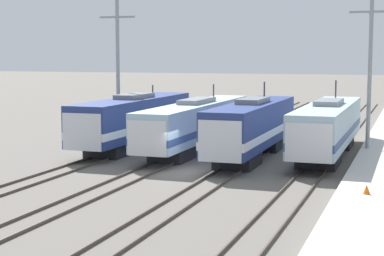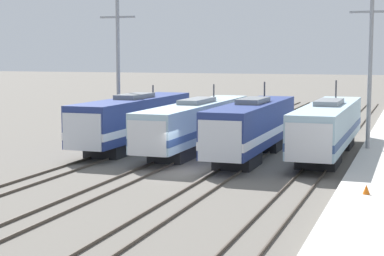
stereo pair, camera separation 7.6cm
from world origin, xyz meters
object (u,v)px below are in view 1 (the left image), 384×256
Objects in this scene: catenary_tower_right at (370,70)px; traffic_cone at (367,189)px; catenary_tower_left at (118,68)px; locomotive_far_left at (132,121)px; locomotive_far_right at (327,128)px; locomotive_center_right at (251,128)px; locomotive_center_left at (195,124)px.

catenary_tower_right is 24.45× the size of traffic_cone.
catenary_tower_left is 20.18m from catenary_tower_right.
catenary_tower_right is (17.50, 3.22, 3.99)m from locomotive_far_left.
catenary_tower_left is 27.26m from traffic_cone.
locomotive_far_right is 14.31m from traffic_cone.
catenary_tower_right is 17.11m from traffic_cone.
locomotive_center_right is at bearing -10.24° from locomotive_far_left.
catenary_tower_left is at bearing 172.14° from locomotive_far_right.
locomotive_center_left is 1.07× the size of locomotive_far_right.
catenary_tower_right reaches higher than locomotive_far_right.
locomotive_center_right is at bearing -152.46° from locomotive_far_right.
catenary_tower_left is (-12.59, 5.00, 3.99)m from locomotive_center_right.
catenary_tower_left is at bearing 180.00° from catenary_tower_right.
locomotive_center_left is 5.53m from locomotive_center_right.
locomotive_center_right is at bearing -26.28° from locomotive_center_left.
catenary_tower_left is at bearing 129.86° from locomotive_far_left.
locomotive_center_left is 9.05m from catenary_tower_left.
locomotive_far_left is at bearing -176.94° from locomotive_far_right.
locomotive_far_left is 1.45× the size of catenary_tower_left.
locomotive_far_left is 22.68m from traffic_cone.
locomotive_far_left is at bearing -50.14° from catenary_tower_left.
locomotive_center_right is 1.39× the size of catenary_tower_left.
locomotive_far_left is 1.04× the size of locomotive_center_right.
catenary_tower_right reaches higher than locomotive_far_left.
locomotive_far_left is 0.87× the size of locomotive_center_left.
locomotive_center_left is 19.29m from traffic_cone.
locomotive_center_left is at bearing -18.52° from catenary_tower_left.
traffic_cone is at bearing -74.92° from locomotive_far_right.
traffic_cone is at bearing -86.24° from catenary_tower_right.
locomotive_center_left is 13.45m from catenary_tower_right.
locomotive_far_left is at bearing -169.59° from catenary_tower_right.
catenary_tower_left reaches higher than locomotive_center_right.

